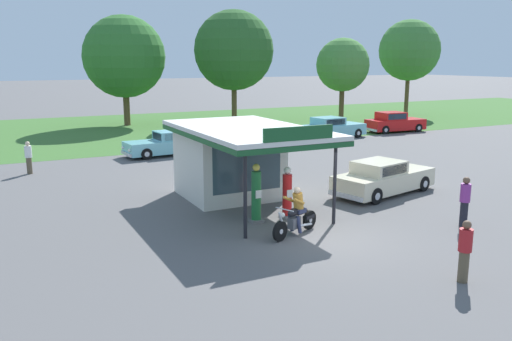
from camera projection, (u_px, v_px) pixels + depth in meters
name	position (u px, v px, depth m)	size (l,w,h in m)	color
ground_plane	(327.00, 238.00, 16.64)	(300.00, 300.00, 0.00)	#5B5959
grass_verge_strip	(119.00, 130.00, 42.85)	(120.00, 24.00, 0.01)	#3D6B2D
service_station_kiosk	(233.00, 155.00, 21.12)	(4.29, 7.52, 3.52)	silver
gas_pump_nearside	(256.00, 196.00, 18.13)	(0.44, 0.44, 2.07)	slate
gas_pump_offside	(287.00, 195.00, 18.70)	(0.44, 0.44, 1.85)	slate
motorcycle_with_rider	(296.00, 215.00, 16.86)	(2.10, 1.03, 1.58)	black
featured_classic_sedan	(383.00, 178.00, 22.09)	(5.30, 2.86, 1.44)	beige
parked_car_back_row_far_right	(394.00, 123.00, 41.38)	(4.95, 2.16, 1.58)	red
parked_car_back_row_right	(331.00, 128.00, 38.05)	(5.44, 2.46, 1.53)	#7AC6D1
parked_car_back_row_centre_right	(171.00, 144.00, 31.35)	(5.68, 2.26, 1.43)	#7AC6D1
bystander_strolling_foreground	(465.00, 201.00, 17.62)	(0.34, 0.34, 1.73)	black
bystander_standing_back_lot	(29.00, 157.00, 25.97)	(0.34, 0.34, 1.63)	brown
bystander_chatting_near_pumps	(465.00, 250.00, 13.19)	(0.34, 0.34, 1.63)	brown
tree_oak_left	(124.00, 57.00, 44.55)	(6.97, 6.97, 9.35)	brown
tree_oak_far_right	(409.00, 51.00, 53.28)	(6.15, 6.15, 9.64)	brown
tree_oak_centre	(235.00, 52.00, 45.57)	(6.94, 6.94, 9.88)	brown
tree_oak_far_left	(343.00, 66.00, 48.46)	(4.89, 4.89, 7.60)	brown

